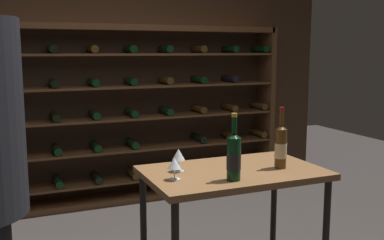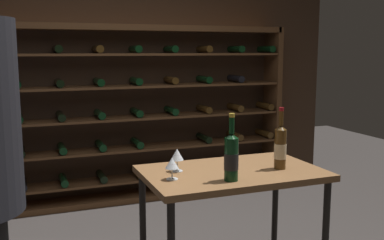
# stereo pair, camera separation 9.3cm
# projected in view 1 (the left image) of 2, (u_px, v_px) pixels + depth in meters

# --- Properties ---
(back_wall) EXTENTS (5.20, 0.10, 2.93)m
(back_wall) POSITION_uv_depth(u_px,v_px,m) (105.00, 62.00, 4.79)
(back_wall) COLOR #3D2B1E
(back_wall) RESTS_ON ground
(wine_rack) EXTENTS (3.35, 0.32, 1.85)m
(wine_rack) POSITION_uv_depth(u_px,v_px,m) (131.00, 115.00, 4.76)
(wine_rack) COLOR brown
(wine_rack) RESTS_ON ground
(tasting_table) EXTENTS (1.11, 0.69, 0.85)m
(tasting_table) POSITION_uv_depth(u_px,v_px,m) (233.00, 184.00, 2.86)
(tasting_table) COLOR brown
(tasting_table) RESTS_ON ground
(wine_bottle_amber_reserve) EXTENTS (0.08, 0.08, 0.39)m
(wine_bottle_amber_reserve) POSITION_uv_depth(u_px,v_px,m) (234.00, 156.00, 2.60)
(wine_bottle_amber_reserve) COLOR black
(wine_bottle_amber_reserve) RESTS_ON tasting_table
(wine_bottle_gold_foil) EXTENTS (0.08, 0.08, 0.39)m
(wine_bottle_gold_foil) POSITION_uv_depth(u_px,v_px,m) (281.00, 146.00, 2.87)
(wine_bottle_gold_foil) COLOR #4C3314
(wine_bottle_gold_foil) RESTS_ON tasting_table
(wine_glass_stemmed_left) EXTENTS (0.08, 0.08, 0.14)m
(wine_glass_stemmed_left) POSITION_uv_depth(u_px,v_px,m) (179.00, 155.00, 2.79)
(wine_glass_stemmed_left) COLOR silver
(wine_glass_stemmed_left) RESTS_ON tasting_table
(wine_glass_stemmed_right) EXTENTS (0.08, 0.08, 0.13)m
(wine_glass_stemmed_right) POSITION_uv_depth(u_px,v_px,m) (174.00, 164.00, 2.61)
(wine_glass_stemmed_right) COLOR silver
(wine_glass_stemmed_right) RESTS_ON tasting_table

